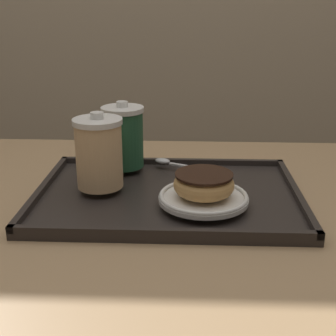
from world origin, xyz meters
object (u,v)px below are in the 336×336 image
(donut_chocolate_glazed, at_px, (204,184))
(spoon, at_px, (170,163))
(coffee_cup_rear, at_px, (123,137))
(coffee_cup_front, at_px, (99,153))

(donut_chocolate_glazed, height_order, spoon, donut_chocolate_glazed)
(coffee_cup_rear, bearing_deg, coffee_cup_front, -104.35)
(spoon, bearing_deg, coffee_cup_front, 68.84)
(coffee_cup_rear, height_order, donut_chocolate_glazed, coffee_cup_rear)
(coffee_cup_front, height_order, donut_chocolate_glazed, coffee_cup_front)
(coffee_cup_rear, distance_m, donut_chocolate_glazed, 0.25)
(coffee_cup_front, xyz_separation_m, spoon, (0.13, 0.13, -0.06))
(coffee_cup_rear, height_order, spoon, coffee_cup_rear)
(donut_chocolate_glazed, bearing_deg, coffee_cup_rear, 132.63)
(coffee_cup_rear, relative_size, spoon, 1.07)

